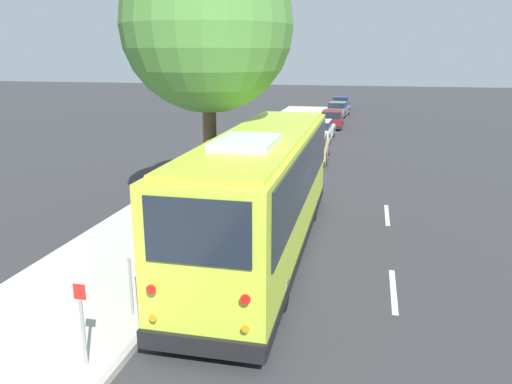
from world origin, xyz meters
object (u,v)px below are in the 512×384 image
parked_sedan_tan (312,148)px  parked_sedan_maroon (332,119)px  parked_sedan_white (320,131)px  sign_post_near (83,324)px  shuttle_bus (264,187)px  parked_sedan_gray (338,109)px  sign_post_far (131,287)px  parked_sedan_blue (340,103)px  street_tree (208,14)px

parked_sedan_tan → parked_sedan_maroon: size_ratio=0.99×
parked_sedan_white → sign_post_near: bearing=178.1°
shuttle_bus → parked_sedan_maroon: bearing=-0.1°
parked_sedan_tan → parked_sedan_maroon: parked_sedan_tan is taller
parked_sedan_white → parked_sedan_maroon: 6.26m
parked_sedan_gray → sign_post_near: sign_post_near is taller
parked_sedan_tan → sign_post_far: 17.76m
parked_sedan_blue → sign_post_far: 43.56m
parked_sedan_tan → parked_sedan_white: (6.51, 0.23, -0.02)m
parked_sedan_tan → street_tree: bearing=168.0°
parked_sedan_white → street_tree: street_tree is taller
parked_sedan_maroon → sign_post_near: 32.30m
parked_sedan_white → parked_sedan_blue: 19.35m
sign_post_near → parked_sedan_white: bearing=-3.3°
street_tree → parked_sedan_gray: bearing=-3.7°
street_tree → shuttle_bus: bearing=-134.1°
parked_sedan_gray → sign_post_far: (-37.74, 1.79, 0.19)m
parked_sedan_maroon → sign_post_near: bearing=175.3°
parked_sedan_blue → sign_post_near: 45.37m
parked_sedan_maroon → sign_post_far: 30.49m
parked_sedan_white → sign_post_near: sign_post_near is taller
parked_sedan_maroon → street_tree: street_tree is taller
parked_sedan_gray → street_tree: (-31.34, 2.03, 6.05)m
parked_sedan_maroon → street_tree: (-24.04, 2.03, 6.06)m
sign_post_near → parked_sedan_tan: bearing=-5.1°
parked_sedan_white → parked_sedan_blue: (19.35, -0.17, 0.01)m
parked_sedan_blue → street_tree: street_tree is taller
shuttle_bus → street_tree: bearing=45.5°
street_tree → sign_post_far: bearing=-177.9°
parked_sedan_blue → sign_post_far: size_ratio=3.29×
shuttle_bus → parked_sedan_white: (19.87, 0.42, -1.34)m
parked_sedan_maroon → parked_sedan_tan: bearing=178.2°
parked_sedan_tan → parked_sedan_gray: 20.07m
parked_sedan_maroon → sign_post_near: sign_post_near is taller
shuttle_bus → parked_sedan_gray: 33.45m
parked_sedan_tan → parked_sedan_white: 6.52m
sign_post_near → sign_post_far: sign_post_near is taller
parked_sedan_gray → sign_post_near: (-39.55, 1.79, 0.35)m
parked_sedan_tan → parked_sedan_gray: size_ratio=1.00×
parked_sedan_white → parked_sedan_maroon: size_ratio=1.02×
parked_sedan_maroon → street_tree: 24.88m
shuttle_bus → parked_sedan_gray: bearing=-0.2°
sign_post_near → street_tree: bearing=1.7°
parked_sedan_tan → parked_sedan_gray: (20.07, -0.07, -0.02)m
shuttle_bus → parked_sedan_maroon: size_ratio=2.47×
parked_sedan_tan → shuttle_bus: bearing=178.7°
parked_sedan_white → street_tree: (-17.78, 1.73, 6.05)m
shuttle_bus → parked_sedan_blue: shuttle_bus is taller
parked_sedan_white → street_tree: bearing=175.9°
parked_sedan_white → parked_sedan_gray: bearing=0.2°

